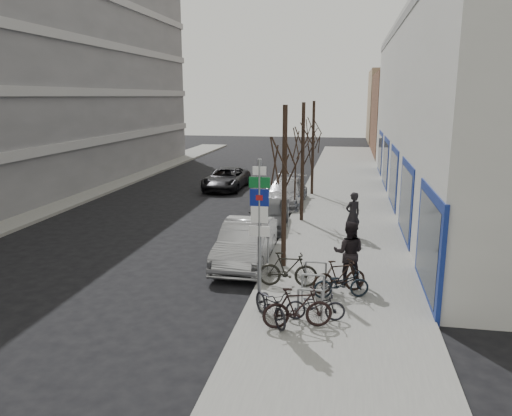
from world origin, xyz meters
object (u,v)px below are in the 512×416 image
at_px(tree_far, 313,126).
at_px(bike_near_left, 271,302).
at_px(lane_car, 226,179).
at_px(parked_car_front, 246,243).
at_px(bike_rack, 313,285).
at_px(tree_mid, 303,134).
at_px(pedestrian_far, 349,252).
at_px(bike_far_curb, 315,303).
at_px(tree_near, 285,149).
at_px(bike_mid_inner, 288,269).
at_px(bike_near_right, 298,307).
at_px(meter_front, 268,248).
at_px(meter_back, 300,188).
at_px(bike_mid_curb, 341,281).
at_px(bike_far_inner, 339,276).
at_px(highway_sign_pole, 259,225).
at_px(meter_mid, 288,211).
at_px(parked_car_back, 286,192).
at_px(parked_car_mid, 268,215).
at_px(pedestrian_near, 353,215).

height_order(tree_far, bike_near_left, tree_far).
bearing_deg(lane_car, parked_car_front, -71.77).
distance_m(bike_rack, tree_mid, 10.08).
relative_size(tree_far, bike_near_left, 3.21).
xyz_separation_m(bike_near_left, pedestrian_far, (1.92, 3.04, 0.47)).
bearing_deg(bike_far_curb, bike_near_left, 98.53).
height_order(tree_near, bike_mid_inner, tree_near).
xyz_separation_m(bike_rack, bike_near_right, (-0.26, -1.65, 0.03)).
distance_m(tree_mid, lane_car, 10.09).
relative_size(meter_front, lane_car, 0.26).
relative_size(meter_back, bike_mid_inner, 0.70).
distance_m(bike_near_right, bike_mid_curb, 2.36).
distance_m(bike_mid_inner, bike_far_curb, 2.38).
xyz_separation_m(bike_far_inner, pedestrian_far, (0.25, 0.80, 0.48)).
xyz_separation_m(tree_far, bike_far_inner, (1.90, -15.05, -3.44)).
height_order(bike_near_right, bike_far_inner, bike_near_right).
distance_m(bike_rack, parked_car_front, 4.20).
distance_m(bike_far_curb, pedestrian_far, 2.93).
relative_size(tree_near, lane_car, 1.13).
xyz_separation_m(highway_sign_pole, meter_mid, (-0.25, 8.51, -1.54)).
distance_m(tree_far, bike_far_inner, 15.56).
xyz_separation_m(meter_front, bike_near_left, (0.68, -3.80, -0.24)).
bearing_deg(pedestrian_far, parked_car_front, -22.16).
bearing_deg(meter_mid, parked_car_back, 98.23).
relative_size(tree_mid, tree_far, 1.00).
height_order(meter_back, bike_far_curb, meter_back).
distance_m(tree_mid, meter_mid, 3.55).
distance_m(tree_far, parked_car_back, 4.57).
bearing_deg(parked_car_mid, tree_near, -79.24).
xyz_separation_m(bike_mid_curb, parked_car_mid, (-3.30, 7.51, 0.04)).
relative_size(highway_sign_pole, bike_far_curb, 2.77).
xyz_separation_m(highway_sign_pole, bike_far_inner, (2.10, 1.46, -1.80)).
bearing_deg(meter_mid, highway_sign_pole, -88.32).
height_order(meter_mid, pedestrian_far, pedestrian_far).
bearing_deg(bike_far_inner, meter_back, -15.71).
bearing_deg(highway_sign_pole, bike_far_curb, -18.07).
height_order(tree_mid, parked_car_front, tree_mid).
height_order(meter_mid, parked_car_mid, meter_mid).
xyz_separation_m(meter_front, bike_far_curb, (1.79, -3.51, -0.30)).
bearing_deg(parked_car_back, bike_far_curb, -78.60).
bearing_deg(highway_sign_pole, tree_mid, 88.86).
bearing_deg(meter_mid, pedestrian_near, -20.52).
xyz_separation_m(lane_car, pedestrian_near, (7.78, -10.27, 0.41)).
relative_size(tree_far, parked_car_mid, 1.38).
distance_m(tree_far, parked_car_front, 13.10).
height_order(bike_rack, bike_near_right, bike_near_right).
bearing_deg(bike_near_right, pedestrian_near, -25.43).
bearing_deg(pedestrian_near, parked_car_back, -93.99).
bearing_deg(bike_rack, lane_car, 111.30).
bearing_deg(pedestrian_far, tree_near, -27.22).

